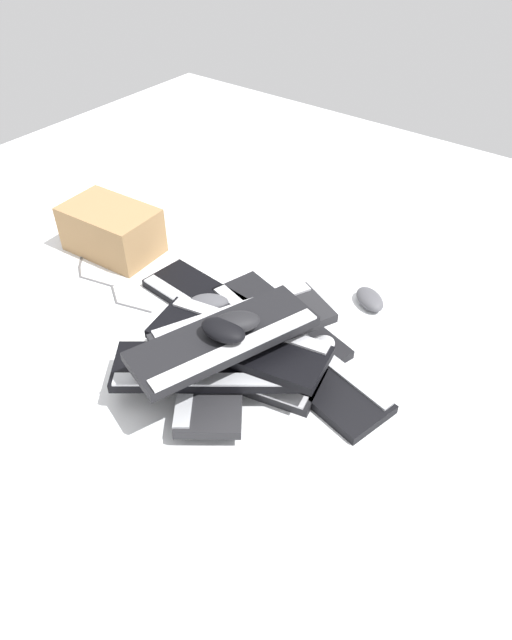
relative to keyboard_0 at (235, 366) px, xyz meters
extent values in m
plane|color=white|center=(-0.05, -0.07, -0.01)|extent=(3.20, 3.20, 0.00)
cube|color=black|center=(0.00, 0.00, 0.00)|extent=(0.24, 0.46, 0.02)
cube|color=silver|center=(0.05, 0.01, 0.01)|extent=(0.13, 0.42, 0.01)
cube|color=black|center=(-0.10, 0.16, 0.00)|extent=(0.25, 0.46, 0.02)
cube|color=#B2B5BA|center=(-0.15, 0.17, 0.01)|extent=(0.13, 0.42, 0.01)
cube|color=black|center=(-0.21, -0.01, 0.00)|extent=(0.26, 0.46, 0.02)
cube|color=#B2B5BA|center=(-0.15, -0.03, 0.01)|extent=(0.15, 0.41, 0.01)
cube|color=black|center=(-0.16, -0.21, 0.00)|extent=(0.19, 0.45, 0.02)
cube|color=#B2B5BA|center=(-0.10, -0.22, 0.01)|extent=(0.08, 0.42, 0.01)
cube|color=#232326|center=(0.05, -0.03, 0.03)|extent=(0.44, 0.38, 0.02)
cube|color=#B2B5BA|center=(0.08, -0.07, 0.04)|extent=(0.36, 0.28, 0.01)
cube|color=black|center=(0.09, -0.02, 0.06)|extent=(0.39, 0.44, 0.02)
cube|color=#B2B5BA|center=(0.13, 0.02, 0.07)|extent=(0.28, 0.36, 0.01)
cube|color=black|center=(0.00, 0.01, 0.09)|extent=(0.23, 0.46, 0.02)
cube|color=silver|center=(-0.06, 0.00, 0.10)|extent=(0.12, 0.42, 0.01)
cube|color=#232326|center=(-0.02, 0.01, 0.12)|extent=(0.46, 0.32, 0.02)
cube|color=silver|center=(-0.05, -0.04, 0.13)|extent=(0.39, 0.21, 0.01)
cube|color=black|center=(0.06, 0.02, 0.15)|extent=(0.46, 0.28, 0.02)
cube|color=silver|center=(0.08, 0.07, 0.16)|extent=(0.41, 0.17, 0.01)
ellipsoid|color=#4C4C51|center=(-0.12, -0.19, 0.04)|extent=(0.12, 0.13, 0.04)
ellipsoid|color=#B7B7BC|center=(-0.15, 0.15, 0.04)|extent=(0.12, 0.08, 0.04)
ellipsoid|color=black|center=(-0.27, 0.01, 0.04)|extent=(0.13, 0.10, 0.04)
ellipsoid|color=black|center=(0.07, 0.03, 0.19)|extent=(0.08, 0.12, 0.04)
ellipsoid|color=#4C4C51|center=(-0.44, 0.14, 0.01)|extent=(0.12, 0.13, 0.04)
ellipsoid|color=black|center=(0.03, 0.03, 0.19)|extent=(0.13, 0.12, 0.04)
cylinder|color=#59595B|center=(-0.02, -0.39, -0.01)|extent=(0.04, 0.11, 0.01)
cylinder|color=#59595B|center=(-0.02, -0.48, -0.01)|extent=(0.05, 0.08, 0.01)
cylinder|color=#59595B|center=(-0.03, -0.57, -0.01)|extent=(0.04, 0.11, 0.01)
cylinder|color=#59595B|center=(-0.04, -0.65, -0.01)|extent=(0.04, 0.05, 0.01)
cylinder|color=#59595B|center=(-0.08, -0.70, -0.01)|extent=(0.07, 0.07, 0.01)
cylinder|color=#59595B|center=(-0.12, -0.78, -0.01)|extent=(0.02, 0.10, 0.01)
sphere|color=#59595B|center=(-0.03, -0.34, -0.01)|extent=(0.01, 0.01, 0.01)
sphere|color=#59595B|center=(0.00, -0.44, -0.01)|extent=(0.01, 0.01, 0.01)
sphere|color=#59595B|center=(-0.05, -0.51, -0.01)|extent=(0.01, 0.01, 0.01)
sphere|color=#59595B|center=(-0.02, -0.63, -0.01)|extent=(0.01, 0.01, 0.01)
sphere|color=#59595B|center=(-0.05, -0.67, -0.01)|extent=(0.01, 0.01, 0.01)
sphere|color=#59595B|center=(-0.12, -0.73, -0.01)|extent=(0.01, 0.01, 0.01)
sphere|color=#59595B|center=(-0.13, -0.83, -0.01)|extent=(0.01, 0.01, 0.01)
cube|color=#9E774C|center=(-0.19, -0.65, 0.06)|extent=(0.21, 0.31, 0.15)
camera|label=1|loc=(0.77, 0.65, 1.03)|focal=32.00mm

